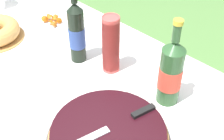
{
  "coord_description": "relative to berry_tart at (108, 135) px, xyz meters",
  "views": [
    {
      "loc": [
        0.74,
        -0.48,
        1.54
      ],
      "look_at": [
        0.06,
        0.2,
        0.76
      ],
      "focal_mm": 50.0,
      "sensor_mm": 36.0,
      "label": 1
    }
  ],
  "objects": [
    {
      "name": "snack_plate_near",
      "position": [
        -0.74,
        0.34,
        -0.01
      ],
      "size": [
        0.21,
        0.21,
        0.06
      ],
      "color": "white",
      "rests_on": "tablecloth"
    },
    {
      "name": "garden_table",
      "position": [
        -0.27,
        0.02,
        -0.08
      ],
      "size": [
        1.9,
        1.14,
        0.69
      ],
      "color": "brown",
      "rests_on": "ground_plane"
    },
    {
      "name": "cider_bottle_green",
      "position": [
        0.02,
        0.3,
        0.1
      ],
      "size": [
        0.09,
        0.09,
        0.35
      ],
      "color": "#2D562D",
      "rests_on": "tablecloth"
    },
    {
      "name": "serving_knife",
      "position": [
        0.01,
        0.03,
        0.04
      ],
      "size": [
        0.11,
        0.37,
        0.01
      ],
      "rotation": [
        0.0,
        0.0,
        4.48
      ],
      "color": "silver",
      "rests_on": "berry_tart"
    },
    {
      "name": "juice_bottle_red",
      "position": [
        -0.42,
        0.23,
        0.11
      ],
      "size": [
        0.07,
        0.07,
        0.36
      ],
      "color": "black",
      "rests_on": "tablecloth"
    },
    {
      "name": "cup_stack",
      "position": [
        -0.27,
        0.28,
        0.1
      ],
      "size": [
        0.07,
        0.07,
        0.25
      ],
      "color": "#E04C47",
      "rests_on": "tablecloth"
    },
    {
      "name": "berry_tart",
      "position": [
        0.0,
        0.0,
        0.0
      ],
      "size": [
        0.41,
        0.41,
        0.06
      ],
      "color": "#38383D",
      "rests_on": "tablecloth"
    },
    {
      "name": "tablecloth",
      "position": [
        -0.27,
        0.02,
        -0.04
      ],
      "size": [
        1.91,
        1.15,
        0.1
      ],
      "color": "white",
      "rests_on": "garden_table"
    }
  ]
}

